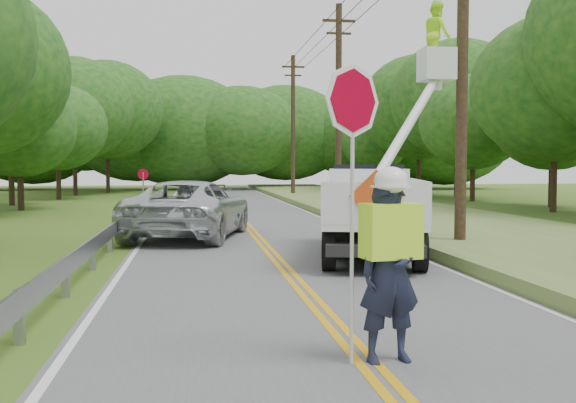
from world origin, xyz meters
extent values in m
plane|color=#3F5C19|center=(0.00, 0.00, 0.00)|extent=(140.00, 140.00, 0.00)
cube|color=#545356|center=(0.00, 14.00, 0.01)|extent=(7.20, 96.00, 0.02)
cube|color=#D99B0C|center=(-0.10, 14.00, 0.02)|extent=(0.12, 96.00, 0.00)
cube|color=#D99B0C|center=(0.10, 14.00, 0.02)|extent=(0.12, 96.00, 0.00)
cube|color=silver|center=(-3.45, 14.00, 0.02)|extent=(0.12, 96.00, 0.00)
cube|color=silver|center=(3.45, 14.00, 0.02)|extent=(0.12, 96.00, 0.00)
cube|color=gray|center=(-4.10, 1.00, 0.35)|extent=(0.12, 0.14, 0.70)
cube|color=gray|center=(-4.10, 4.00, 0.35)|extent=(0.12, 0.14, 0.70)
cube|color=gray|center=(-4.10, 7.00, 0.35)|extent=(0.12, 0.14, 0.70)
cube|color=gray|center=(-4.10, 10.00, 0.35)|extent=(0.12, 0.14, 0.70)
cube|color=gray|center=(-4.10, 13.00, 0.35)|extent=(0.12, 0.14, 0.70)
cube|color=gray|center=(-4.10, 16.00, 0.35)|extent=(0.12, 0.14, 0.70)
cube|color=gray|center=(-4.10, 19.00, 0.35)|extent=(0.12, 0.14, 0.70)
cube|color=gray|center=(-4.10, 22.00, 0.35)|extent=(0.12, 0.14, 0.70)
cube|color=gray|center=(-4.10, 25.00, 0.35)|extent=(0.12, 0.14, 0.70)
cube|color=gray|center=(-4.10, 28.00, 0.35)|extent=(0.12, 0.14, 0.70)
cube|color=gray|center=(-4.10, 31.00, 0.35)|extent=(0.12, 0.14, 0.70)
cube|color=gray|center=(-4.10, 34.00, 0.35)|extent=(0.12, 0.14, 0.70)
cube|color=gray|center=(-4.10, 37.00, 0.35)|extent=(0.12, 0.14, 0.70)
cube|color=gray|center=(-4.00, 15.00, 0.60)|extent=(0.05, 48.00, 0.34)
cylinder|color=black|center=(5.00, 9.00, 5.00)|extent=(0.30, 0.30, 10.00)
cylinder|color=black|center=(5.00, 24.00, 5.00)|extent=(0.30, 0.30, 10.00)
cube|color=black|center=(5.00, 24.00, 9.20)|extent=(1.60, 0.12, 0.12)
cube|color=black|center=(5.00, 24.00, 8.60)|extent=(1.20, 0.10, 0.10)
cylinder|color=black|center=(5.00, 39.00, 5.00)|extent=(0.30, 0.30, 10.00)
cube|color=black|center=(5.00, 39.00, 9.20)|extent=(1.60, 0.12, 0.12)
cube|color=black|center=(5.00, 39.00, 8.60)|extent=(1.20, 0.10, 0.10)
cube|color=#5B6F35|center=(7.10, 14.00, 0.15)|extent=(7.00, 96.00, 0.30)
cylinder|color=#332319|center=(-10.58, 27.19, 1.21)|extent=(0.32, 0.32, 2.41)
ellipsoid|color=#124015|center=(-10.58, 27.19, 4.15)|extent=(5.63, 5.63, 4.95)
cylinder|color=#332319|center=(-12.13, 31.48, 1.26)|extent=(0.32, 0.32, 2.52)
ellipsoid|color=#124015|center=(-12.13, 31.48, 4.35)|extent=(5.89, 5.89, 5.18)
cylinder|color=#332319|center=(-10.82, 37.84, 1.39)|extent=(0.32, 0.32, 2.78)
ellipsoid|color=#124015|center=(-10.82, 37.84, 4.79)|extent=(6.49, 6.49, 5.71)
cylinder|color=#332319|center=(-10.80, 43.88, 1.88)|extent=(0.32, 0.32, 3.76)
ellipsoid|color=#124015|center=(-10.80, 43.88, 6.48)|extent=(8.78, 8.78, 7.73)
cylinder|color=#332319|center=(-9.02, 48.66, 1.98)|extent=(0.32, 0.32, 3.95)
ellipsoid|color=#124015|center=(-9.02, 48.66, 6.81)|extent=(9.22, 9.22, 8.12)
cylinder|color=#332319|center=(15.22, 22.25, 1.73)|extent=(0.32, 0.32, 3.46)
ellipsoid|color=#124015|center=(15.22, 22.25, 5.96)|extent=(8.07, 8.07, 7.10)
cylinder|color=#332319|center=(17.07, 25.69, 1.43)|extent=(0.32, 0.32, 2.86)
ellipsoid|color=#124015|center=(17.07, 25.69, 4.93)|extent=(6.68, 6.68, 5.88)
cylinder|color=#332319|center=(15.37, 32.00, 1.44)|extent=(0.32, 0.32, 2.89)
ellipsoid|color=#124015|center=(15.37, 32.00, 4.98)|extent=(6.74, 6.74, 5.93)
cylinder|color=#332319|center=(16.06, 36.31, 1.99)|extent=(0.32, 0.32, 3.98)
ellipsoid|color=#124015|center=(16.06, 36.31, 6.86)|extent=(9.29, 9.29, 8.18)
cylinder|color=#332319|center=(15.16, 41.56, 1.95)|extent=(0.32, 0.32, 3.91)
ellipsoid|color=#124015|center=(15.16, 41.56, 6.73)|extent=(9.12, 9.12, 8.02)
cylinder|color=#332319|center=(13.59, 48.54, 1.26)|extent=(0.32, 0.32, 2.52)
ellipsoid|color=#124015|center=(13.59, 48.54, 4.34)|extent=(5.89, 5.89, 5.18)
ellipsoid|color=#124015|center=(-17.04, 57.94, 5.50)|extent=(13.38, 10.04, 10.04)
ellipsoid|color=#124015|center=(-12.14, 57.28, 5.50)|extent=(10.05, 7.53, 7.53)
ellipsoid|color=#124015|center=(-7.32, 56.41, 5.50)|extent=(12.64, 9.48, 9.48)
ellipsoid|color=#124015|center=(-2.99, 56.15, 5.50)|extent=(14.03, 10.52, 10.52)
ellipsoid|color=#124015|center=(2.46, 54.40, 5.50)|extent=(11.12, 8.34, 8.34)
ellipsoid|color=#124015|center=(7.06, 57.79, 5.50)|extent=(12.58, 9.44, 9.44)
ellipsoid|color=#124015|center=(13.51, 56.98, 5.50)|extent=(11.08, 8.31, 8.31)
ellipsoid|color=#124015|center=(17.44, 56.09, 5.50)|extent=(12.99, 9.74, 9.74)
ellipsoid|color=#124015|center=(22.13, 54.07, 5.50)|extent=(13.70, 10.27, 10.27)
imported|color=#191E33|center=(0.27, -0.41, 1.04)|extent=(0.82, 0.61, 2.05)
cube|color=#AFE623|center=(0.27, -0.41, 1.51)|extent=(0.68, 0.48, 0.62)
ellipsoid|color=white|center=(0.27, -0.41, 2.08)|extent=(0.38, 0.38, 0.31)
cylinder|color=#B7B7B7|center=(-0.19, -0.43, 1.45)|extent=(0.04, 0.04, 2.87)
cylinder|color=#9A001B|center=(-0.19, -0.43, 2.96)|extent=(0.71, 0.46, 0.82)
cylinder|color=black|center=(0.89, 6.10, 0.48)|extent=(0.49, 0.95, 0.91)
cylinder|color=black|center=(2.74, 5.66, 0.48)|extent=(0.49, 0.95, 0.91)
cylinder|color=black|center=(1.33, 7.95, 0.48)|extent=(0.49, 0.95, 0.91)
cylinder|color=black|center=(3.18, 7.51, 0.48)|extent=(0.49, 0.95, 0.91)
cylinder|color=black|center=(1.88, 10.26, 0.48)|extent=(0.49, 0.95, 0.91)
cylinder|color=black|center=(3.72, 9.82, 0.48)|extent=(0.49, 0.95, 0.91)
cube|color=black|center=(2.32, 8.01, 0.54)|extent=(3.34, 6.37, 0.24)
cube|color=white|center=(2.17, 7.36, 1.02)|extent=(3.13, 4.75, 0.21)
cube|color=white|center=(1.12, 7.61, 1.49)|extent=(1.06, 4.26, 0.85)
cube|color=white|center=(3.21, 7.11, 1.49)|extent=(1.06, 4.26, 0.85)
cube|color=white|center=(1.67, 5.25, 1.49)|extent=(2.14, 0.56, 0.85)
cube|color=white|center=(2.91, 10.50, 1.30)|extent=(2.49, 2.25, 1.71)
cube|color=black|center=(2.95, 10.68, 1.92)|extent=(2.13, 1.64, 0.71)
cube|color=white|center=(1.93, 6.34, 1.49)|extent=(1.03, 1.03, 0.76)
cube|color=white|center=(4.30, 9.00, 4.84)|extent=(0.81, 0.81, 0.81)
imported|color=#AFE623|center=(4.30, 9.00, 5.62)|extent=(0.62, 0.80, 1.65)
cube|color=#D54613|center=(1.65, 5.19, 1.63)|extent=(1.05, 0.29, 1.07)
imported|color=silver|center=(-2.08, 13.09, 0.91)|extent=(4.34, 6.88, 1.77)
imported|color=#3A3D41|center=(-1.55, 26.39, 0.71)|extent=(2.43, 4.95, 1.38)
cylinder|color=gray|center=(-3.98, 19.73, 0.99)|extent=(0.06, 0.06, 1.98)
cylinder|color=#9A001B|center=(-3.98, 19.73, 1.89)|extent=(0.45, 0.13, 0.45)
camera|label=1|loc=(-1.91, -7.59, 2.24)|focal=41.39mm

